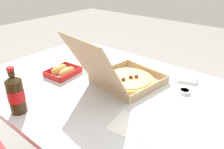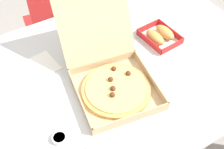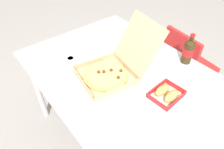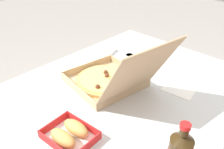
% 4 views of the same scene
% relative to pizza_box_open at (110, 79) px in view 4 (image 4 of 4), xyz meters
% --- Properties ---
extents(dining_table, '(1.48, 1.00, 0.76)m').
position_rel_pizza_box_open_xyz_m(dining_table, '(0.07, 0.07, -0.11)').
color(dining_table, silver).
rests_on(dining_table, ground_plane).
extents(pizza_box_open, '(0.40, 0.54, 0.33)m').
position_rel_pizza_box_open_xyz_m(pizza_box_open, '(0.00, 0.00, 0.00)').
color(pizza_box_open, tan).
rests_on(pizza_box_open, dining_table).
extents(bread_side_box, '(0.16, 0.20, 0.06)m').
position_rel_pizza_box_open_xyz_m(bread_side_box, '(0.36, 0.13, -0.02)').
color(bread_side_box, white).
rests_on(bread_side_box, dining_table).
extents(paper_menu, '(0.23, 0.18, 0.00)m').
position_rel_pizza_box_open_xyz_m(paper_menu, '(-0.26, 0.26, -0.04)').
color(paper_menu, white).
rests_on(paper_menu, dining_table).
extents(napkin_pile, '(0.14, 0.14, 0.02)m').
position_rel_pizza_box_open_xyz_m(napkin_pile, '(-0.26, -0.29, -0.04)').
color(napkin_pile, white).
rests_on(napkin_pile, dining_table).
extents(dipping_sauce_cup, '(0.06, 0.06, 0.02)m').
position_rel_pizza_box_open_xyz_m(dipping_sauce_cup, '(-0.31, -0.13, -0.04)').
color(dipping_sauce_cup, white).
rests_on(dipping_sauce_cup, dining_table).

